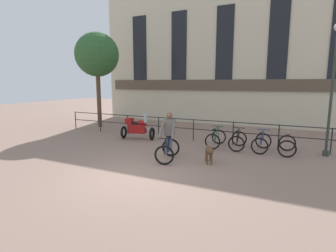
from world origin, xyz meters
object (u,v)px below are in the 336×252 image
object	(u,v)px
dog	(209,151)
parked_bicycle_near_lamp	(216,138)
parked_motorcycle	(137,128)
street_lamp	(333,84)
parked_bicycle_mid_right	(262,143)
parked_bicycle_mid_left	(238,141)
cyclist_with_bike	(168,139)
parked_bicycle_far_end	(287,145)

from	to	relation	value
dog	parked_bicycle_near_lamp	world-z (taller)	parked_bicycle_near_lamp
parked_motorcycle	street_lamp	size ratio (longest dim) A/B	0.35
dog	parked_bicycle_mid_right	bearing A→B (deg)	35.42
parked_bicycle_near_lamp	parked_bicycle_mid_left	size ratio (longest dim) A/B	0.96
cyclist_with_bike	parked_motorcycle	distance (m)	3.78
cyclist_with_bike	parked_bicycle_mid_right	bearing A→B (deg)	28.70
parked_bicycle_mid_right	parked_bicycle_far_end	size ratio (longest dim) A/B	1.00
street_lamp	parked_motorcycle	bearing A→B (deg)	-176.18
parked_bicycle_mid_right	parked_bicycle_mid_left	bearing A→B (deg)	1.37
dog	parked_bicycle_mid_right	size ratio (longest dim) A/B	0.80
cyclist_with_bike	parked_bicycle_near_lamp	distance (m)	2.85
cyclist_with_bike	parked_bicycle_mid_left	world-z (taller)	cyclist_with_bike
parked_bicycle_mid_left	street_lamp	size ratio (longest dim) A/B	0.24
parked_motorcycle	parked_bicycle_mid_right	size ratio (longest dim) A/B	1.50
cyclist_with_bike	parked_bicycle_far_end	world-z (taller)	cyclist_with_bike
parked_motorcycle	parked_bicycle_near_lamp	distance (m)	3.90
dog	parked_bicycle_far_end	bearing A→B (deg)	21.62
dog	parked_motorcycle	bearing A→B (deg)	126.90
cyclist_with_bike	parked_motorcycle	world-z (taller)	cyclist_with_bike
parked_bicycle_far_end	street_lamp	world-z (taller)	street_lamp
street_lamp	parked_bicycle_mid_left	bearing A→B (deg)	-173.63
parked_bicycle_near_lamp	parked_bicycle_mid_right	xyz separation A→B (m)	(1.89, 0.00, 0.00)
parked_bicycle_near_lamp	parked_bicycle_mid_left	world-z (taller)	same
parked_bicycle_near_lamp	dog	bearing A→B (deg)	99.80
cyclist_with_bike	street_lamp	distance (m)	6.29
cyclist_with_bike	dog	bearing A→B (deg)	-8.55
parked_bicycle_mid_right	street_lamp	bearing A→B (deg)	-169.66
parked_bicycle_near_lamp	street_lamp	xyz separation A→B (m)	(4.17, 0.36, 2.33)
cyclist_with_bike	parked_bicycle_far_end	bearing A→B (deg)	20.88
dog	parked_bicycle_mid_left	bearing A→B (deg)	54.21
parked_bicycle_mid_right	street_lamp	size ratio (longest dim) A/B	0.23
cyclist_with_bike	parked_motorcycle	bearing A→B (deg)	126.02
parked_bicycle_far_end	parked_motorcycle	bearing A→B (deg)	0.19
parked_bicycle_near_lamp	parked_bicycle_far_end	bearing A→B (deg)	179.21
parked_bicycle_mid_right	street_lamp	xyz separation A→B (m)	(2.28, 0.36, 2.33)
dog	street_lamp	distance (m)	5.19
parked_bicycle_mid_left	dog	bearing A→B (deg)	74.39
parked_bicycle_far_end	street_lamp	size ratio (longest dim) A/B	0.23
dog	parked_bicycle_near_lamp	size ratio (longest dim) A/B	0.81
cyclist_with_bike	parked_bicycle_mid_right	xyz separation A→B (m)	(2.90, 2.63, -0.41)
dog	parked_bicycle_mid_right	xyz separation A→B (m)	(1.42, 2.50, -0.09)
parked_bicycle_far_end	parked_bicycle_mid_right	bearing A→B (deg)	-1.32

